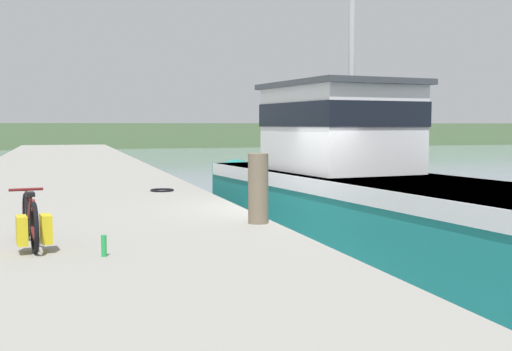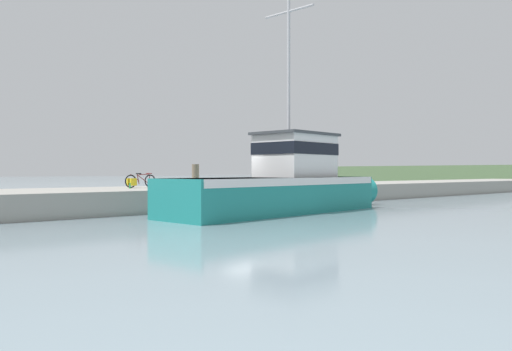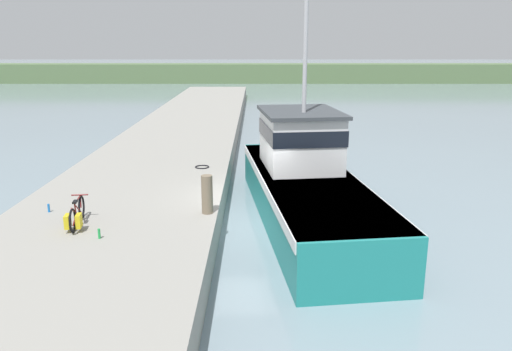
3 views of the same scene
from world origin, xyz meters
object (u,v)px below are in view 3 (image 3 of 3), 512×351
at_px(bicycle_touring, 77,215).
at_px(water_bottle_by_bike, 100,234).
at_px(mooring_post, 208,194).
at_px(water_bottle_on_curb, 50,208).
at_px(fishing_boat_main, 305,179).

distance_m(bicycle_touring, water_bottle_by_bike, 1.17).
height_order(mooring_post, water_bottle_on_curb, mooring_post).
height_order(fishing_boat_main, water_bottle_on_curb, fishing_boat_main).
bearing_deg(water_bottle_on_curb, bicycle_touring, -44.62).
bearing_deg(water_bottle_by_bike, mooring_post, 37.53).
height_order(bicycle_touring, mooring_post, mooring_post).
distance_m(fishing_boat_main, mooring_post, 3.99).
relative_size(mooring_post, water_bottle_on_curb, 4.60).
bearing_deg(fishing_boat_main, mooring_post, -145.67).
bearing_deg(water_bottle_by_bike, fishing_boat_main, 39.74).
xyz_separation_m(bicycle_touring, water_bottle_by_bike, (0.84, -0.80, -0.19)).
xyz_separation_m(fishing_boat_main, bicycle_touring, (-6.31, -3.75, 0.05)).
xyz_separation_m(fishing_boat_main, mooring_post, (-2.98, -2.63, 0.28)).
bearing_deg(fishing_boat_main, water_bottle_on_curb, -168.38).
bearing_deg(bicycle_touring, water_bottle_on_curb, 127.84).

